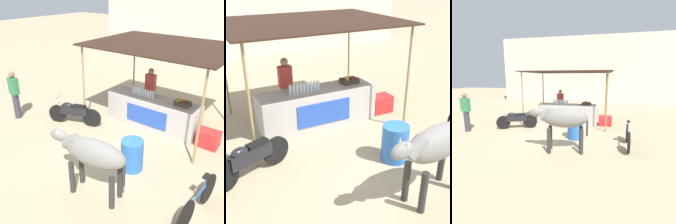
% 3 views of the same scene
% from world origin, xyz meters
% --- Properties ---
extents(ground_plane, '(60.00, 60.00, 0.00)m').
position_xyz_m(ground_plane, '(0.00, 0.00, 0.00)').
color(ground_plane, tan).
extents(stall_counter, '(3.00, 0.82, 0.96)m').
position_xyz_m(stall_counter, '(0.00, 2.20, 0.48)').
color(stall_counter, '#B2ADA8').
rests_on(stall_counter, ground).
extents(stall_awning, '(4.20, 3.20, 2.59)m').
position_xyz_m(stall_awning, '(0.00, 2.50, 2.48)').
color(stall_awning, '#382319').
rests_on(stall_awning, ground).
extents(water_bottle_row, '(0.79, 0.07, 0.25)m').
position_xyz_m(water_bottle_row, '(-0.35, 2.15, 1.07)').
color(water_bottle_row, silver).
rests_on(water_bottle_row, stall_counter).
extents(fruit_crate, '(0.44, 0.32, 0.18)m').
position_xyz_m(fruit_crate, '(0.94, 2.25, 1.03)').
color(fruit_crate, '#3F3326').
rests_on(fruit_crate, stall_counter).
extents(vendor_behind_counter, '(0.34, 0.22, 1.65)m').
position_xyz_m(vendor_behind_counter, '(-0.56, 2.95, 0.85)').
color(vendor_behind_counter, '#383842').
rests_on(vendor_behind_counter, ground).
extents(cooler_box, '(0.60, 0.44, 0.48)m').
position_xyz_m(cooler_box, '(1.88, 2.10, 0.24)').
color(cooler_box, red).
rests_on(cooler_box, ground).
extents(water_barrel, '(0.55, 0.55, 0.79)m').
position_xyz_m(water_barrel, '(0.74, -0.06, 0.40)').
color(water_barrel, blue).
rests_on(water_barrel, ground).
extents(cow, '(1.85, 0.74, 1.44)m').
position_xyz_m(cow, '(0.57, -1.30, 1.03)').
color(cow, gray).
rests_on(cow, ground).
extents(motorcycle_parked, '(1.70, 0.84, 0.90)m').
position_xyz_m(motorcycle_parked, '(-2.07, 0.72, 0.43)').
color(motorcycle_parked, black).
rests_on(motorcycle_parked, ground).
extents(bicycle_leaning, '(0.16, 1.66, 0.85)m').
position_xyz_m(bicycle_leaning, '(2.59, -0.50, 0.35)').
color(bicycle_leaning, black).
rests_on(bicycle_leaning, ground).
extents(passerby_on_street, '(0.34, 0.22, 1.65)m').
position_xyz_m(passerby_on_street, '(-3.93, -0.15, 0.85)').
color(passerby_on_street, '#383842').
rests_on(passerby_on_street, ground).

